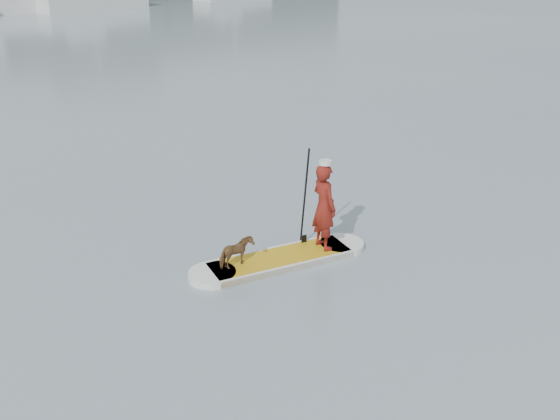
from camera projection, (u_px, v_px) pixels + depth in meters
ground at (389, 330)px, 8.99m from camera, size 140.00×140.00×0.00m
paddleboard at (280, 259)px, 10.84m from camera, size 3.25×1.31×0.12m
paddler at (324, 207)px, 10.84m from camera, size 0.43×0.61×1.56m
white_cap at (325, 162)px, 10.52m from camera, size 0.22×0.22×0.07m
dog at (236, 253)px, 10.39m from camera, size 0.62×0.32×0.51m
paddle at (304, 208)px, 11.05m from camera, size 0.10×0.30×2.00m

